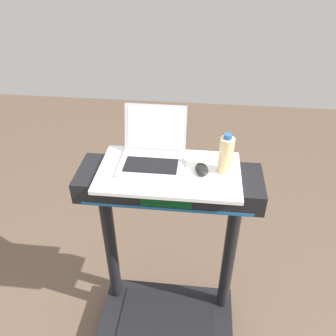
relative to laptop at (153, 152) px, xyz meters
The scene contains 4 objects.
desk_board 0.13m from the laptop, 40.04° to the right, with size 0.68×0.39×0.02m, color white.
laptop is the anchor object (origin of this frame).
computer_mouse 0.25m from the laptop, 16.14° to the right, with size 0.06×0.10×0.03m, color black.
water_bottle 0.36m from the laptop, ahead, with size 0.07×0.07×0.20m.
Camera 1 is at (0.14, -0.63, 2.12)m, focal length 37.04 mm.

